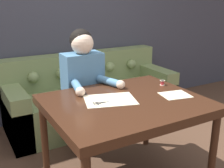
% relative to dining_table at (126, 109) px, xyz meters
% --- Properties ---
extents(wall_back, '(8.00, 0.06, 2.60)m').
position_rel_dining_table_xyz_m(wall_back, '(0.05, 1.68, 0.62)').
color(wall_back, '#383842').
rests_on(wall_back, ground_plane).
extents(dining_table, '(1.22, 1.00, 0.75)m').
position_rel_dining_table_xyz_m(dining_table, '(0.00, 0.00, 0.00)').
color(dining_table, '#381E11').
rests_on(dining_table, ground_plane).
extents(couch, '(2.08, 0.80, 0.85)m').
position_rel_dining_table_xyz_m(couch, '(0.30, 1.28, -0.37)').
color(couch, olive).
rests_on(couch, ground_plane).
extents(person, '(0.47, 0.57, 1.25)m').
position_rel_dining_table_xyz_m(person, '(-0.08, 0.65, -0.04)').
color(person, '#33281E').
rests_on(person, ground_plane).
extents(pattern_paper_main, '(0.46, 0.40, 0.00)m').
position_rel_dining_table_xyz_m(pattern_paper_main, '(-0.10, 0.07, 0.08)').
color(pattern_paper_main, beige).
rests_on(pattern_paper_main, dining_table).
extents(pattern_paper_offcut, '(0.26, 0.24, 0.00)m').
position_rel_dining_table_xyz_m(pattern_paper_offcut, '(0.42, -0.10, 0.08)').
color(pattern_paper_offcut, beige).
rests_on(pattern_paper_offcut, dining_table).
extents(scissors, '(0.24, 0.09, 0.01)m').
position_rel_dining_table_xyz_m(scissors, '(-0.18, 0.04, 0.08)').
color(scissors, silver).
rests_on(scissors, dining_table).
extents(thread_spool, '(0.04, 0.04, 0.05)m').
position_rel_dining_table_xyz_m(thread_spool, '(0.50, 0.17, 0.10)').
color(thread_spool, red).
rests_on(thread_spool, dining_table).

